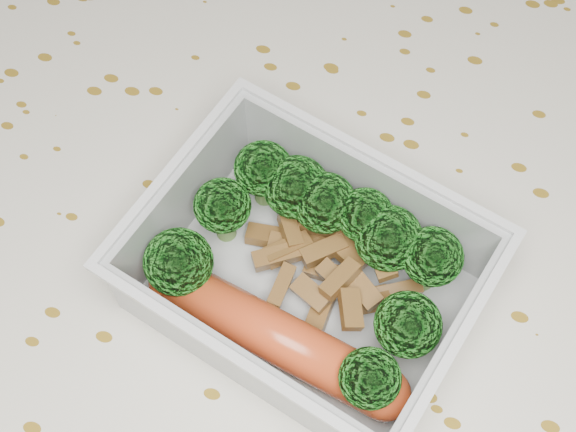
# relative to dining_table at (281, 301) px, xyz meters

# --- Properties ---
(dining_table) EXTENTS (1.40, 0.90, 0.75)m
(dining_table) POSITION_rel_dining_table_xyz_m (0.00, 0.00, 0.00)
(dining_table) COLOR brown
(dining_table) RESTS_ON ground
(tablecloth) EXTENTS (1.46, 0.96, 0.19)m
(tablecloth) POSITION_rel_dining_table_xyz_m (0.00, 0.00, 0.05)
(tablecloth) COLOR silver
(tablecloth) RESTS_ON dining_table
(lunch_container) EXTENTS (0.20, 0.18, 0.06)m
(lunch_container) POSITION_rel_dining_table_xyz_m (0.02, -0.02, 0.11)
(lunch_container) COLOR silver
(lunch_container) RESTS_ON tablecloth
(broccoli_florets) EXTENTS (0.16, 0.13, 0.05)m
(broccoli_florets) POSITION_rel_dining_table_xyz_m (0.03, -0.01, 0.12)
(broccoli_florets) COLOR #608C3F
(broccoli_florets) RESTS_ON lunch_container
(meat_pile) EXTENTS (0.10, 0.07, 0.03)m
(meat_pile) POSITION_rel_dining_table_xyz_m (0.03, -0.01, 0.11)
(meat_pile) COLOR brown
(meat_pile) RESTS_ON lunch_container
(sausage) EXTENTS (0.15, 0.05, 0.03)m
(sausage) POSITION_rel_dining_table_xyz_m (0.02, -0.06, 0.11)
(sausage) COLOR #C6441D
(sausage) RESTS_ON lunch_container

